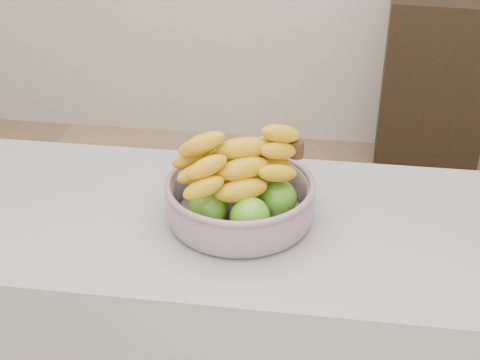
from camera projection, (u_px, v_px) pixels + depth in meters
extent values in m
cube|color=#94949B|center=(203.00, 359.00, 1.74)|extent=(2.00, 0.60, 0.90)
cube|color=black|center=(433.00, 86.00, 3.34)|extent=(0.53, 0.43, 0.90)
cylinder|color=#9EAABE|center=(240.00, 216.00, 1.50)|extent=(0.28, 0.28, 0.01)
torus|color=#9EAABE|center=(240.00, 184.00, 1.46)|extent=(0.33, 0.33, 0.02)
sphere|color=#4B8516|center=(250.00, 217.00, 1.41)|extent=(0.09, 0.09, 0.09)
sphere|color=#4B8516|center=(277.00, 198.00, 1.47)|extent=(0.09, 0.09, 0.09)
sphere|color=#4B8516|center=(253.00, 179.00, 1.54)|extent=(0.09, 0.09, 0.09)
sphere|color=#4B8516|center=(212.00, 185.00, 1.52)|extent=(0.09, 0.09, 0.09)
sphere|color=#4B8516|center=(208.00, 208.00, 1.44)|extent=(0.09, 0.09, 0.09)
ellipsoid|color=#FFB215|center=(241.00, 190.00, 1.40)|extent=(0.21, 0.15, 0.05)
ellipsoid|color=#FFB215|center=(235.00, 178.00, 1.45)|extent=(0.21, 0.13, 0.05)
ellipsoid|color=#FFB215|center=(229.00, 166.00, 1.49)|extent=(0.21, 0.10, 0.05)
ellipsoid|color=#FFB215|center=(243.00, 169.00, 1.41)|extent=(0.20, 0.16, 0.05)
ellipsoid|color=#FFB215|center=(237.00, 156.00, 1.45)|extent=(0.21, 0.09, 0.05)
ellipsoid|color=#FFB215|center=(243.00, 148.00, 1.42)|extent=(0.21, 0.13, 0.05)
cylinder|color=#3C2413|center=(296.00, 149.00, 1.45)|extent=(0.03, 0.03, 0.04)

